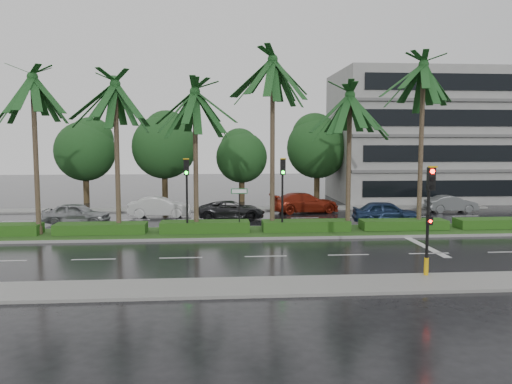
{
  "coord_description": "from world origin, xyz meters",
  "views": [
    {
      "loc": [
        -2.29,
        -28.15,
        5.34
      ],
      "look_at": [
        0.05,
        1.5,
        2.44
      ],
      "focal_mm": 35.0,
      "sensor_mm": 36.0,
      "label": 1
    }
  ],
  "objects": [
    {
      "name": "palm_row",
      "position": [
        -1.25,
        1.02,
        8.4
      ],
      "size": [
        26.3,
        4.2,
        10.87
      ],
      "color": "#3B2B22",
      "rests_on": "median"
    },
    {
      "name": "building",
      "position": [
        17.0,
        18.0,
        6.0
      ],
      "size": [
        16.0,
        10.0,
        12.0
      ],
      "primitive_type": "cube",
      "color": "gray",
      "rests_on": "ground"
    },
    {
      "name": "car_grey",
      "position": [
        15.98,
        9.21,
        0.65
      ],
      "size": [
        1.43,
        3.95,
        1.3
      ],
      "primitive_type": "imported",
      "rotation": [
        0.0,
        0.0,
        1.59
      ],
      "color": "#575A5C",
      "rests_on": "ground"
    },
    {
      "name": "car_blue",
      "position": [
        9.0,
        4.0,
        0.77
      ],
      "size": [
        2.31,
        4.67,
        1.53
      ],
      "primitive_type": "imported",
      "rotation": [
        0.0,
        0.0,
        1.46
      ],
      "color": "#1A2B4E",
      "rests_on": "ground"
    },
    {
      "name": "car_red",
      "position": [
        4.5,
        9.78,
        0.77
      ],
      "size": [
        2.93,
        5.57,
        1.54
      ],
      "primitive_type": "imported",
      "rotation": [
        0.0,
        0.0,
        1.72
      ],
      "color": "maroon",
      "rests_on": "ground"
    },
    {
      "name": "bg_trees",
      "position": [
        -0.25,
        17.59,
        5.04
      ],
      "size": [
        33.28,
        5.77,
        8.34
      ],
      "color": "#3E2F1C",
      "rests_on": "ground"
    },
    {
      "name": "near_sidewalk",
      "position": [
        0.0,
        -10.2,
        0.06
      ],
      "size": [
        40.0,
        2.4,
        0.12
      ],
      "primitive_type": "cube",
      "color": "gray",
      "rests_on": "ground"
    },
    {
      "name": "street_sign",
      "position": [
        -1.0,
        0.48,
        2.12
      ],
      "size": [
        0.95,
        0.09,
        2.6
      ],
      "color": "black",
      "rests_on": "median"
    },
    {
      "name": "median",
      "position": [
        0.0,
        1.0,
        0.08
      ],
      "size": [
        36.0,
        4.0,
        0.15
      ],
      "color": "gray",
      "rests_on": "ground"
    },
    {
      "name": "far_sidewalk",
      "position": [
        0.0,
        12.0,
        0.06
      ],
      "size": [
        40.0,
        2.0,
        0.12
      ],
      "primitive_type": "cube",
      "color": "gray",
      "rests_on": "ground"
    },
    {
      "name": "car_white",
      "position": [
        -6.46,
        8.36,
        0.73
      ],
      "size": [
        1.62,
        4.48,
        1.47
      ],
      "primitive_type": "imported",
      "rotation": [
        0.0,
        0.0,
        1.56
      ],
      "color": "silver",
      "rests_on": "ground"
    },
    {
      "name": "hedge",
      "position": [
        0.0,
        1.0,
        0.45
      ],
      "size": [
        35.2,
        1.4,
        0.6
      ],
      "color": "#234915",
      "rests_on": "median"
    },
    {
      "name": "car_darkgrey",
      "position": [
        -1.26,
        6.83,
        0.65
      ],
      "size": [
        2.17,
        4.7,
        1.31
      ],
      "primitive_type": "imported",
      "rotation": [
        0.0,
        0.0,
        1.57
      ],
      "color": "#232326",
      "rests_on": "ground"
    },
    {
      "name": "signal_near",
      "position": [
        6.0,
        -9.39,
        2.5
      ],
      "size": [
        0.34,
        0.45,
        4.36
      ],
      "color": "black",
      "rests_on": "near_sidewalk"
    },
    {
      "name": "ground",
      "position": [
        0.0,
        0.0,
        0.0
      ],
      "size": [
        120.0,
        120.0,
        0.0
      ],
      "primitive_type": "plane",
      "color": "black",
      "rests_on": "ground"
    },
    {
      "name": "signal_median_left",
      "position": [
        -4.0,
        0.3,
        3.0
      ],
      "size": [
        0.34,
        0.42,
        4.36
      ],
      "color": "black",
      "rests_on": "median"
    },
    {
      "name": "signal_median_right",
      "position": [
        1.5,
        0.3,
        3.0
      ],
      "size": [
        0.34,
        0.42,
        4.36
      ],
      "color": "black",
      "rests_on": "median"
    },
    {
      "name": "lane_markings",
      "position": [
        3.04,
        -0.43,
        0.01
      ],
      "size": [
        34.0,
        13.06,
        0.01
      ],
      "color": "silver",
      "rests_on": "ground"
    },
    {
      "name": "car_silver",
      "position": [
        -11.5,
        5.16,
        0.73
      ],
      "size": [
        2.13,
        4.42,
        1.45
      ],
      "primitive_type": "imported",
      "rotation": [
        0.0,
        0.0,
        1.47
      ],
      "color": "#93969A",
      "rests_on": "ground"
    }
  ]
}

